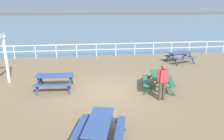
# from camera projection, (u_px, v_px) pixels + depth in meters

# --- Properties ---
(ground_plane) EXTENTS (30.00, 24.00, 0.20)m
(ground_plane) POSITION_uv_depth(u_px,v_px,m) (106.00, 93.00, 10.62)
(ground_plane) COLOR #846B4C
(sea_band) EXTENTS (142.00, 90.00, 0.01)m
(sea_band) POSITION_uv_depth(u_px,v_px,m) (87.00, 21.00, 60.67)
(sea_band) COLOR slate
(sea_band) RESTS_ON ground
(distant_shoreline) EXTENTS (142.00, 6.00, 1.80)m
(distant_shoreline) POSITION_uv_depth(u_px,v_px,m) (85.00, 15.00, 101.50)
(distant_shoreline) COLOR #4C4C47
(distant_shoreline) RESTS_ON ground
(seaward_railing) EXTENTS (23.07, 0.07, 1.08)m
(seaward_railing) POSITION_uv_depth(u_px,v_px,m) (96.00, 48.00, 17.74)
(seaward_railing) COLOR white
(seaward_railing) RESTS_ON ground
(picnic_table_near_left) EXTENTS (1.88, 2.10, 0.80)m
(picnic_table_near_left) POSITION_uv_depth(u_px,v_px,m) (158.00, 78.00, 10.72)
(picnic_table_near_left) COLOR #286B47
(picnic_table_near_left) RESTS_ON ground
(picnic_table_mid_centre) EXTENTS (1.87, 1.62, 0.80)m
(picnic_table_mid_centre) POSITION_uv_depth(u_px,v_px,m) (55.00, 78.00, 10.70)
(picnic_table_mid_centre) COLOR #334C84
(picnic_table_mid_centre) RESTS_ON ground
(picnic_table_far_left) EXTENTS (1.90, 2.12, 0.80)m
(picnic_table_far_left) POSITION_uv_depth(u_px,v_px,m) (99.00, 126.00, 6.45)
(picnic_table_far_left) COLOR #334C84
(picnic_table_far_left) RESTS_ON ground
(picnic_table_seaward) EXTENTS (2.14, 1.94, 0.80)m
(picnic_table_seaward) POSITION_uv_depth(u_px,v_px,m) (180.00, 55.00, 15.87)
(picnic_table_seaward) COLOR #334C84
(picnic_table_seaward) RESTS_ON ground
(visitor) EXTENTS (0.53, 0.26, 1.66)m
(visitor) POSITION_uv_depth(u_px,v_px,m) (163.00, 80.00, 9.36)
(visitor) COLOR #4C4233
(visitor) RESTS_ON ground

